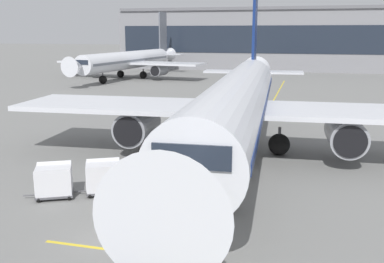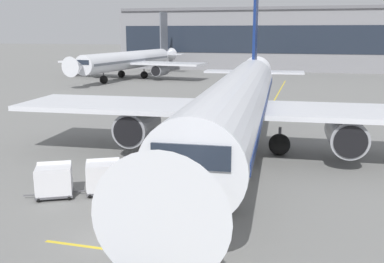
% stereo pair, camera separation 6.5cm
% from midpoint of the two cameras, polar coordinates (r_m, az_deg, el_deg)
% --- Properties ---
extents(ground_plane, '(600.00, 600.00, 0.00)m').
position_cam_midpoint_polar(ground_plane, '(20.49, -10.25, -13.61)').
color(ground_plane, slate).
extents(parked_airplane, '(33.33, 43.72, 14.89)m').
position_cam_midpoint_polar(parked_airplane, '(32.27, 6.07, 3.78)').
color(parked_airplane, silver).
rests_on(parked_airplane, ground).
extents(belt_loader, '(5.41, 3.41, 2.81)m').
position_cam_midpoint_polar(belt_loader, '(27.71, -4.59, -4.50)').
color(belt_loader, silver).
rests_on(belt_loader, ground).
extents(baggage_cart_lead, '(2.79, 2.33, 1.91)m').
position_cam_midpoint_polar(baggage_cart_lead, '(25.79, -11.27, -5.65)').
color(baggage_cart_lead, '#515156').
rests_on(baggage_cart_lead, ground).
extents(baggage_cart_second, '(2.79, 2.33, 1.91)m').
position_cam_midpoint_polar(baggage_cart_second, '(25.88, -17.30, -5.93)').
color(baggage_cart_second, '#515156').
rests_on(baggage_cart_second, ground).
extents(ground_crew_by_loader, '(0.33, 0.55, 1.74)m').
position_cam_midpoint_polar(ground_crew_by_loader, '(26.84, -4.68, -4.72)').
color(ground_crew_by_loader, '#514C42').
rests_on(ground_crew_by_loader, ground).
extents(ground_crew_by_carts, '(0.56, 0.32, 1.74)m').
position_cam_midpoint_polar(ground_crew_by_carts, '(24.11, -8.40, -6.85)').
color(ground_crew_by_carts, '#333847').
rests_on(ground_crew_by_carts, ground).
extents(ground_crew_marshaller, '(0.55, 0.34, 1.74)m').
position_cam_midpoint_polar(ground_crew_marshaller, '(27.16, -3.05, -4.48)').
color(ground_crew_marshaller, black).
rests_on(ground_crew_marshaller, ground).
extents(safety_cone_engine_keepout, '(0.67, 0.67, 0.76)m').
position_cam_midpoint_polar(safety_cone_engine_keepout, '(35.14, -6.07, -1.62)').
color(safety_cone_engine_keepout, black).
rests_on(safety_cone_engine_keepout, ground).
extents(safety_cone_wingtip, '(0.68, 0.68, 0.77)m').
position_cam_midpoint_polar(safety_cone_wingtip, '(33.07, -5.12, -2.50)').
color(safety_cone_wingtip, black).
rests_on(safety_cone_wingtip, ground).
extents(apron_guidance_line_lead_in, '(0.20, 110.00, 0.01)m').
position_cam_midpoint_polar(apron_guidance_line_lead_in, '(32.37, 6.45, -3.55)').
color(apron_guidance_line_lead_in, yellow).
rests_on(apron_guidance_line_lead_in, ground).
extents(apron_guidance_line_stop_bar, '(12.00, 0.20, 0.01)m').
position_cam_midpoint_polar(apron_guidance_line_stop_bar, '(18.73, -1.98, -16.05)').
color(apron_guidance_line_stop_bar, yellow).
rests_on(apron_guidance_line_stop_bar, ground).
extents(terminal_building, '(106.94, 16.55, 14.76)m').
position_cam_midpoint_polar(terminal_building, '(113.49, 18.69, 11.18)').
color(terminal_building, gray).
rests_on(terminal_building, ground).
extents(distant_airplane, '(30.76, 39.48, 13.47)m').
position_cam_midpoint_polar(distant_airplane, '(89.29, -7.94, 9.06)').
color(distant_airplane, silver).
rests_on(distant_airplane, ground).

